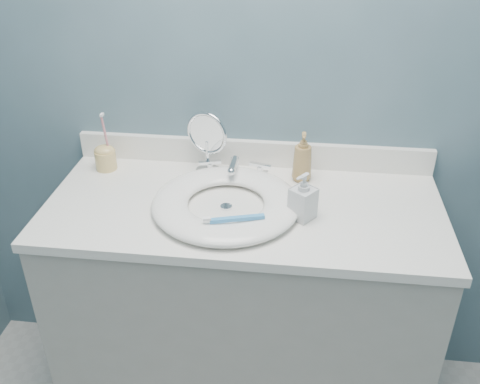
# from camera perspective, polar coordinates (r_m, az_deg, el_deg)

# --- Properties ---
(back_wall) EXTENTS (2.20, 0.02, 2.40)m
(back_wall) POSITION_cam_1_polar(r_m,az_deg,el_deg) (1.76, 1.48, 12.42)
(back_wall) COLOR #48626C
(back_wall) RESTS_ON ground
(vanity_cabinet) EXTENTS (1.20, 0.55, 0.85)m
(vanity_cabinet) POSITION_cam_1_polar(r_m,az_deg,el_deg) (1.92, 0.34, -12.87)
(vanity_cabinet) COLOR #ABA69C
(vanity_cabinet) RESTS_ON ground
(countertop) EXTENTS (1.22, 0.57, 0.03)m
(countertop) POSITION_cam_1_polar(r_m,az_deg,el_deg) (1.65, 0.39, -1.73)
(countertop) COLOR white
(countertop) RESTS_ON vanity_cabinet
(backsplash) EXTENTS (1.22, 0.02, 0.09)m
(backsplash) POSITION_cam_1_polar(r_m,az_deg,el_deg) (1.85, 1.33, 4.19)
(backsplash) COLOR white
(backsplash) RESTS_ON countertop
(basin) EXTENTS (0.45, 0.45, 0.04)m
(basin) POSITION_cam_1_polar(r_m,az_deg,el_deg) (1.61, -1.49, -1.16)
(basin) COLOR white
(basin) RESTS_ON countertop
(drain) EXTENTS (0.04, 0.04, 0.01)m
(drain) POSITION_cam_1_polar(r_m,az_deg,el_deg) (1.62, -1.49, -1.61)
(drain) COLOR silver
(drain) RESTS_ON countertop
(faucet) EXTENTS (0.25, 0.13, 0.07)m
(faucet) POSITION_cam_1_polar(r_m,az_deg,el_deg) (1.78, -0.59, 2.40)
(faucet) COLOR silver
(faucet) RESTS_ON countertop
(makeup_mirror) EXTENTS (0.14, 0.08, 0.22)m
(makeup_mirror) POSITION_cam_1_polar(r_m,az_deg,el_deg) (1.77, -3.53, 5.54)
(makeup_mirror) COLOR silver
(makeup_mirror) RESTS_ON countertop
(soap_bottle_amber) EXTENTS (0.07, 0.07, 0.17)m
(soap_bottle_amber) POSITION_cam_1_polar(r_m,az_deg,el_deg) (1.75, 6.69, 3.73)
(soap_bottle_amber) COLOR #A17E48
(soap_bottle_amber) RESTS_ON countertop
(soap_bottle_clear) EXTENTS (0.09, 0.09, 0.15)m
(soap_bottle_clear) POSITION_cam_1_polar(r_m,az_deg,el_deg) (1.55, 6.76, -0.46)
(soap_bottle_clear) COLOR silver
(soap_bottle_clear) RESTS_ON countertop
(toothbrush_holder) EXTENTS (0.07, 0.07, 0.21)m
(toothbrush_holder) POSITION_cam_1_polar(r_m,az_deg,el_deg) (1.88, -14.17, 3.71)
(toothbrush_holder) COLOR #D8B76C
(toothbrush_holder) RESTS_ON countertop
(toothbrush_lying) EXTENTS (0.17, 0.06, 0.02)m
(toothbrush_lying) POSITION_cam_1_polar(r_m,az_deg,el_deg) (1.49, -0.56, -2.89)
(toothbrush_lying) COLOR #3B91D3
(toothbrush_lying) RESTS_ON basin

